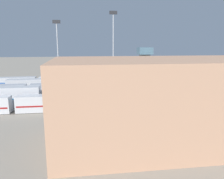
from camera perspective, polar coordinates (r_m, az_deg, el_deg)
The scene contains 20 objects.
ground_plane at distance 69.78m, azimuth 1.07°, elevation -1.29°, with size 400.00×400.00×0.00m, color gray.
track_bed_0 at distance 84.31m, azimuth -0.48°, elevation 1.05°, with size 140.00×2.80×0.12m, color #3D3833.
track_bed_1 at distance 79.44m, azimuth -0.03°, elevation 0.38°, with size 140.00×2.80×0.12m, color #4C443D.
track_bed_2 at distance 74.59m, azimuth 0.49°, elevation -0.38°, with size 140.00×2.80×0.12m, color #4C443D.
track_bed_3 at distance 69.77m, azimuth 1.07°, elevation -1.24°, with size 140.00×2.80×0.12m, color #4C443D.
track_bed_4 at distance 64.97m, azimuth 1.74°, elevation -2.23°, with size 140.00×2.80×0.12m, color #3D3833.
track_bed_5 at distance 60.21m, azimuth 2.53°, elevation -3.38°, with size 140.00×2.80×0.12m, color #4C443D.
track_bed_6 at distance 55.48m, azimuth 3.44°, elevation -4.72°, with size 140.00×2.80×0.12m, color #3D3833.
train_on_track_3 at distance 68.84m, azimuth -2.42°, elevation 0.26°, with size 139.00×3.06×4.40m.
train_on_track_4 at distance 63.93m, azimuth -2.34°, elevation -0.64°, with size 114.80×3.06×4.40m.
train_on_track_5 at distance 60.33m, azimuth 5.95°, elevation -0.91°, with size 95.60×3.06×5.00m.
train_on_track_2 at distance 81.85m, azimuth 18.61°, elevation 1.59°, with size 10.00×3.00×5.00m.
train_on_track_1 at distance 81.03m, azimuth 7.12°, elevation 1.97°, with size 90.60×3.06×4.40m.
train_on_track_0 at distance 83.72m, azimuth -1.97°, elevation 2.32°, with size 95.60×3.06×3.80m.
train_on_track_6 at distance 54.31m, azimuth -0.94°, elevation -2.91°, with size 139.00×3.06×4.40m.
light_mast_0 at distance 86.18m, azimuth -13.78°, elevation 11.32°, with size 2.80×0.70×23.97m.
light_mast_2 at distance 85.21m, azimuth 0.33°, elevation 12.87°, with size 2.80×0.70×27.29m.
signal_gantry at distance 74.16m, azimuth 16.58°, elevation 5.00°, with size 0.70×35.00×8.80m.
maintenance_shed at distance 37.63m, azimuth 18.44°, elevation -2.81°, with size 41.66×16.13×13.49m, color tan.
control_tower at distance 100.95m, azimuth 8.31°, elevation 7.33°, with size 6.00×6.00×13.91m.
Camera 1 is at (10.42, 67.15, 15.88)m, focal length 35.72 mm.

